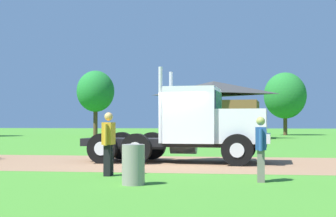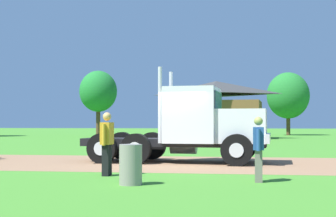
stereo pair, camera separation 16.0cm
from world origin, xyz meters
TOP-DOWN VIEW (x-y plane):
  - ground_plane at (0.00, 0.00)m, footprint 200.00×200.00m
  - dirt_track at (0.00, 0.00)m, footprint 120.00×6.77m
  - truck_foreground_white at (0.87, 0.40)m, footprint 6.94×3.01m
  - visitor_standing_near at (-1.23, -4.25)m, footprint 0.27×0.69m
  - visitor_by_barrel at (2.81, -5.08)m, footprint 0.28×0.64m
  - steel_barrel at (-0.17, -6.06)m, footprint 0.53×0.53m
  - shed_building at (0.39, 27.79)m, footprint 8.99×6.69m
  - tree_mid at (-11.93, 31.59)m, footprint 3.88×3.88m
  - tree_right at (8.04, 39.16)m, footprint 4.77×4.77m

SIDE VIEW (x-z plane):
  - ground_plane at x=0.00m, z-range 0.00..0.00m
  - dirt_track at x=0.00m, z-range 0.00..0.01m
  - steel_barrel at x=-0.17m, z-range 0.00..0.94m
  - visitor_by_barrel at x=2.81m, z-range 0.06..1.65m
  - visitor_standing_near at x=-1.23m, z-range 0.09..1.82m
  - truck_foreground_white at x=0.87m, z-range -0.40..3.00m
  - shed_building at x=0.39m, z-range -0.09..5.17m
  - tree_right at x=8.04m, z-range 0.92..8.04m
  - tree_mid at x=-11.93m, z-range 1.24..8.05m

